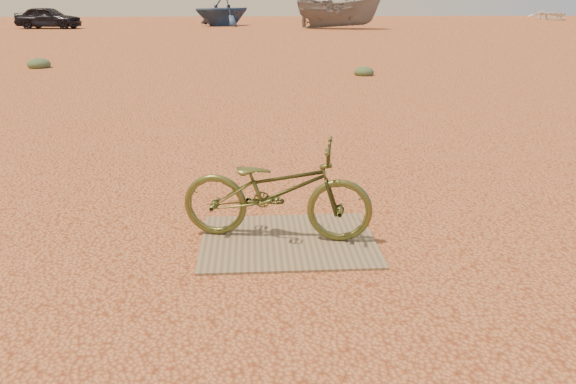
{
  "coord_description": "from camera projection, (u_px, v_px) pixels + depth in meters",
  "views": [
    {
      "loc": [
        0.05,
        -4.19,
        2.14
      ],
      "look_at": [
        0.36,
        0.51,
        0.49
      ],
      "focal_mm": 35.0,
      "sensor_mm": 36.0,
      "label": 1
    }
  ],
  "objects": [
    {
      "name": "bicycle",
      "position": [
        277.0,
        190.0,
        5.06
      ],
      "size": [
        1.81,
        0.92,
        0.91
      ],
      "primitive_type": "imported",
      "rotation": [
        0.0,
        0.0,
        1.38
      ],
      "color": "#4D5526",
      "rests_on": "plywood_board"
    },
    {
      "name": "ground",
      "position": [
        249.0,
        269.0,
        4.65
      ],
      "size": [
        120.0,
        120.0,
        0.0
      ],
      "primitive_type": "plane",
      "color": "#D0804E",
      "rests_on": "ground"
    },
    {
      "name": "boat_far_right",
      "position": [
        551.0,
        14.0,
        52.81
      ],
      "size": [
        3.6,
        4.83,
        0.96
      ],
      "primitive_type": "imported",
      "rotation": [
        0.0,
        0.0,
        -0.07
      ],
      "color": "white",
      "rests_on": "ground"
    },
    {
      "name": "plywood_board",
      "position": [
        288.0,
        241.0,
        5.15
      ],
      "size": [
        1.59,
        1.24,
        0.02
      ],
      "primitive_type": "cube",
      "color": "#837255",
      "rests_on": "ground"
    },
    {
      "name": "car",
      "position": [
        48.0,
        17.0,
        38.23
      ],
      "size": [
        4.49,
        2.35,
        1.46
      ],
      "primitive_type": "imported",
      "rotation": [
        0.0,
        0.0,
        1.42
      ],
      "color": "black",
      "rests_on": "ground"
    },
    {
      "name": "boat_mid_right",
      "position": [
        338.0,
        12.0,
        37.78
      ],
      "size": [
        6.12,
        3.67,
        2.22
      ],
      "primitive_type": "imported",
      "rotation": [
        0.0,
        0.0,
        1.29
      ],
      "color": "slate",
      "rests_on": "ground"
    },
    {
      "name": "boat_far_left",
      "position": [
        222.0,
        8.0,
        41.55
      ],
      "size": [
        6.23,
        6.15,
        2.48
      ],
      "primitive_type": "imported",
      "rotation": [
        0.0,
        0.0,
        -0.88
      ],
      "color": "navy",
      "rests_on": "ground"
    },
    {
      "name": "kale_b",
      "position": [
        364.0,
        75.0,
        15.95
      ],
      "size": [
        0.57,
        0.57,
        0.31
      ],
      "primitive_type": "ellipsoid",
      "color": "#516B46",
      "rests_on": "ground"
    },
    {
      "name": "kale_c",
      "position": [
        39.0,
        68.0,
        17.59
      ],
      "size": [
        0.7,
        0.7,
        0.39
      ],
      "primitive_type": "ellipsoid",
      "color": "#516B46",
      "rests_on": "ground"
    }
  ]
}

